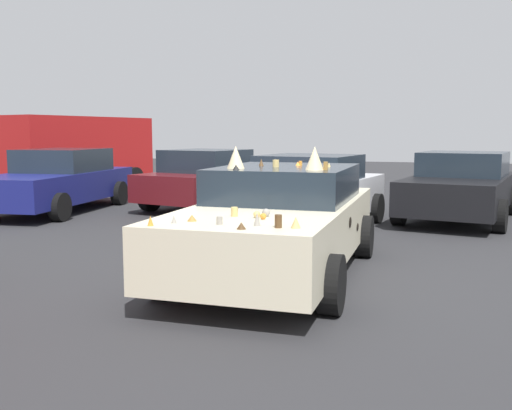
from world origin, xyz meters
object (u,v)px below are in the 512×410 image
object	(u,v)px
parked_sedan_behind_right	(211,179)
parked_sedan_near_right	(312,192)
parked_sedan_near_left	(58,181)
art_car_decorated	(280,220)
parked_sedan_behind_left	(461,186)
parked_van_far_right	(75,150)

from	to	relation	value
parked_sedan_behind_right	parked_sedan_near_right	xyz separation A→B (m)	(-2.29, -2.96, -0.00)
parked_sedan_near_left	parked_sedan_behind_right	bearing A→B (deg)	110.20
parked_sedan_behind_right	parked_sedan_near_left	world-z (taller)	parked_sedan_near_left
parked_sedan_behind_right	parked_sedan_near_right	size ratio (longest dim) A/B	1.04
art_car_decorated	parked_sedan_behind_right	size ratio (longest dim) A/B	1.05
parked_sedan_near_left	parked_sedan_near_right	bearing A→B (deg)	77.71
parked_sedan_near_right	parked_sedan_behind_left	bearing A→B (deg)	-43.64
parked_sedan_behind_right	parked_sedan_near_left	distance (m)	3.58
parked_van_far_right	parked_sedan_behind_right	bearing A→B (deg)	79.91
art_car_decorated	parked_sedan_near_left	world-z (taller)	art_car_decorated
parked_sedan_near_left	parked_sedan_behind_left	bearing A→B (deg)	93.11
parked_sedan_near_left	art_car_decorated	bearing A→B (deg)	50.78
art_car_decorated	parked_sedan_near_right	distance (m)	3.63
parked_sedan_behind_left	parked_sedan_near_left	distance (m)	9.06
art_car_decorated	parked_sedan_behind_left	distance (m)	6.21
art_car_decorated	parked_sedan_behind_right	distance (m)	6.77
parked_sedan_near_right	art_car_decorated	bearing A→B (deg)	-165.56
parked_sedan_behind_left	parked_sedan_behind_right	bearing A→B (deg)	-80.81
parked_sedan_behind_left	parked_sedan_near_right	size ratio (longest dim) A/B	1.09
art_car_decorated	parked_sedan_behind_right	world-z (taller)	art_car_decorated
parked_van_far_right	parked_sedan_behind_left	world-z (taller)	parked_van_far_right
parked_sedan_behind_left	parked_sedan_near_right	distance (m)	3.47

